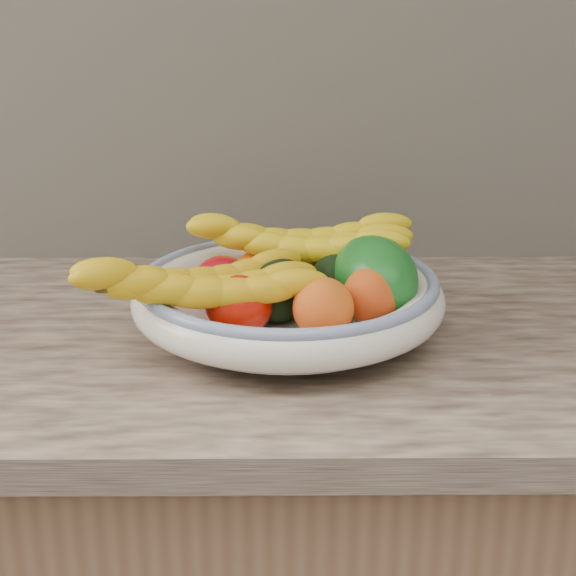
# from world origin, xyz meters

# --- Properties ---
(fruit_bowl) EXTENTS (0.39, 0.39, 0.08)m
(fruit_bowl) POSITION_xyz_m (0.00, 1.66, 0.95)
(fruit_bowl) COLOR white
(fruit_bowl) RESTS_ON kitchen_counter
(clementine_back_left) EXTENTS (0.06, 0.06, 0.05)m
(clementine_back_left) POSITION_xyz_m (-0.04, 1.75, 0.95)
(clementine_back_left) COLOR #FF6A05
(clementine_back_left) RESTS_ON fruit_bowl
(clementine_back_right) EXTENTS (0.07, 0.07, 0.05)m
(clementine_back_right) POSITION_xyz_m (0.02, 1.77, 0.95)
(clementine_back_right) COLOR orange
(clementine_back_right) RESTS_ON fruit_bowl
(tomato_left) EXTENTS (0.10, 0.10, 0.07)m
(tomato_left) POSITION_xyz_m (-0.08, 1.67, 0.96)
(tomato_left) COLOR #A70511
(tomato_left) RESTS_ON fruit_bowl
(tomato_near_left) EXTENTS (0.09, 0.09, 0.07)m
(tomato_near_left) POSITION_xyz_m (-0.06, 1.59, 0.96)
(tomato_near_left) COLOR red
(tomato_near_left) RESTS_ON fruit_bowl
(avocado_center) EXTENTS (0.09, 0.12, 0.08)m
(avocado_center) POSITION_xyz_m (-0.01, 1.64, 0.96)
(avocado_center) COLOR black
(avocado_center) RESTS_ON fruit_bowl
(avocado_right) EXTENTS (0.10, 0.12, 0.07)m
(avocado_right) POSITION_xyz_m (0.07, 1.70, 0.96)
(avocado_right) COLOR black
(avocado_right) RESTS_ON fruit_bowl
(green_mango) EXTENTS (0.16, 0.18, 0.13)m
(green_mango) POSITION_xyz_m (0.11, 1.65, 0.98)
(green_mango) COLOR #105817
(green_mango) RESTS_ON fruit_bowl
(peach_front) EXTENTS (0.09, 0.09, 0.07)m
(peach_front) POSITION_xyz_m (0.04, 1.57, 0.97)
(peach_front) COLOR orange
(peach_front) RESTS_ON fruit_bowl
(peach_right) EXTENTS (0.08, 0.08, 0.07)m
(peach_right) POSITION_xyz_m (0.10, 1.61, 0.97)
(peach_right) COLOR orange
(peach_right) RESTS_ON fruit_bowl
(banana_bunch_back) EXTENTS (0.33, 0.16, 0.09)m
(banana_bunch_back) POSITION_xyz_m (0.01, 1.74, 0.99)
(banana_bunch_back) COLOR yellow
(banana_bunch_back) RESTS_ON fruit_bowl
(banana_bunch_front) EXTENTS (0.33, 0.21, 0.08)m
(banana_bunch_front) POSITION_xyz_m (-0.10, 1.59, 0.98)
(banana_bunch_front) COLOR yellow
(banana_bunch_front) RESTS_ON fruit_bowl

